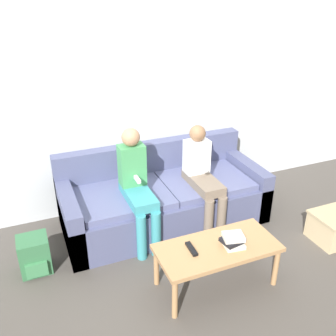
{
  "coord_description": "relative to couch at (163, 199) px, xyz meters",
  "views": [
    {
      "loc": [
        -1.24,
        -2.57,
        2.25
      ],
      "look_at": [
        0.0,
        0.41,
        0.68
      ],
      "focal_mm": 40.0,
      "sensor_mm": 36.0,
      "label": 1
    }
  ],
  "objects": [
    {
      "name": "ground_plane",
      "position": [
        0.0,
        -0.55,
        -0.27
      ],
      "size": [
        10.0,
        10.0,
        0.0
      ],
      "primitive_type": "plane",
      "color": "#4C4742"
    },
    {
      "name": "wall_back",
      "position": [
        -0.0,
        0.53,
        1.03
      ],
      "size": [
        8.0,
        0.06,
        2.6
      ],
      "color": "silver",
      "rests_on": "ground_plane"
    },
    {
      "name": "couch",
      "position": [
        0.0,
        0.0,
        0.0
      ],
      "size": [
        2.06,
        0.87,
        0.78
      ],
      "color": "#4C5175",
      "rests_on": "ground_plane"
    },
    {
      "name": "coffee_table",
      "position": [
        0.05,
        -1.05,
        0.08
      ],
      "size": [
        0.98,
        0.46,
        0.39
      ],
      "color": "#AD7F51",
      "rests_on": "ground_plane"
    },
    {
      "name": "person_left",
      "position": [
        -0.34,
        -0.19,
        0.35
      ],
      "size": [
        0.24,
        0.59,
        1.11
      ],
      "color": "teal",
      "rests_on": "ground_plane"
    },
    {
      "name": "person_right",
      "position": [
        0.34,
        -0.21,
        0.31
      ],
      "size": [
        0.24,
        0.59,
        1.04
      ],
      "color": "#756656",
      "rests_on": "ground_plane"
    },
    {
      "name": "tv_remote",
      "position": [
        -0.17,
        -1.01,
        0.14
      ],
      "size": [
        0.05,
        0.17,
        0.02
      ],
      "rotation": [
        0.0,
        0.0,
        -0.04
      ],
      "color": "black",
      "rests_on": "coffee_table"
    },
    {
      "name": "book_stack",
      "position": [
        0.16,
        -1.09,
        0.17
      ],
      "size": [
        0.19,
        0.18,
        0.1
      ],
      "color": "silver",
      "rests_on": "coffee_table"
    },
    {
      "name": "storage_box",
      "position": [
        1.4,
        -0.95,
        -0.12
      ],
      "size": [
        0.4,
        0.37,
        0.28
      ],
      "color": "#CCB284",
      "rests_on": "ground_plane"
    },
    {
      "name": "backpack",
      "position": [
        -1.32,
        -0.3,
        -0.1
      ],
      "size": [
        0.25,
        0.26,
        0.33
      ],
      "color": "#336B42",
      "rests_on": "ground_plane"
    }
  ]
}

